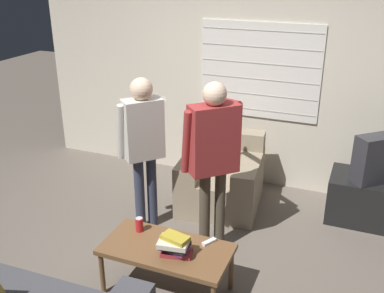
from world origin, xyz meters
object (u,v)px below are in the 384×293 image
object	(u,v)px
armchair_beige	(222,178)
tv	(383,157)
person_right_standing	(213,148)
soda_can	(139,225)
book_stack	(175,245)
spare_remote	(209,242)
coffee_table	(167,252)
person_left_standing	(143,137)

from	to	relation	value
armchair_beige	tv	xyz separation A→B (m)	(1.61, 0.24, 0.42)
person_right_standing	soda_can	size ratio (longest dim) A/B	12.98
armchair_beige	book_stack	size ratio (longest dim) A/B	3.55
spare_remote	coffee_table	bearing A→B (deg)	-119.07
person_left_standing	spare_remote	world-z (taller)	person_left_standing
person_left_standing	book_stack	size ratio (longest dim) A/B	5.76
tv	person_right_standing	size ratio (longest dim) A/B	0.37
coffee_table	soda_can	xyz separation A→B (m)	(-0.31, 0.13, 0.10)
tv	soda_can	distance (m)	2.52
armchair_beige	spare_remote	distance (m)	1.43
person_left_standing	person_right_standing	distance (m)	0.77
armchair_beige	soda_can	size ratio (longest dim) A/B	7.68
armchair_beige	tv	bearing A→B (deg)	-177.96
book_stack	soda_can	world-z (taller)	book_stack
book_stack	armchair_beige	bearing A→B (deg)	95.52
book_stack	spare_remote	bearing A→B (deg)	51.69
tv	person_right_standing	bearing A→B (deg)	-4.51
armchair_beige	spare_remote	size ratio (longest dim) A/B	7.28
coffee_table	person_right_standing	bearing A→B (deg)	79.24
armchair_beige	person_left_standing	distance (m)	1.15
tv	book_stack	world-z (taller)	tv
armchair_beige	person_left_standing	xyz separation A→B (m)	(-0.57, -0.74, 0.68)
person_right_standing	soda_can	bearing A→B (deg)	-172.12
coffee_table	person_left_standing	distance (m)	1.19
armchair_beige	book_stack	bearing A→B (deg)	89.08
person_right_standing	armchair_beige	bearing A→B (deg)	57.88
armchair_beige	book_stack	distance (m)	1.65
soda_can	person_left_standing	bearing A→B (deg)	113.92
tv	coffee_table	bearing A→B (deg)	6.96
armchair_beige	spare_remote	xyz separation A→B (m)	(0.35, -1.38, 0.14)
spare_remote	tv	bearing A→B (deg)	81.71
tv	spare_remote	xyz separation A→B (m)	(-1.26, -1.62, -0.29)
person_left_standing	soda_can	distance (m)	0.91
tv	soda_can	bearing A→B (deg)	-0.35
coffee_table	spare_remote	xyz separation A→B (m)	(0.30, 0.18, 0.05)
person_left_standing	book_stack	bearing A→B (deg)	-98.63
coffee_table	book_stack	size ratio (longest dim) A/B	3.81
person_left_standing	soda_can	xyz separation A→B (m)	(0.31, -0.70, -0.49)
coffee_table	person_left_standing	bearing A→B (deg)	126.85
person_right_standing	coffee_table	bearing A→B (deg)	-145.19
book_stack	soda_can	size ratio (longest dim) A/B	2.16
person_left_standing	coffee_table	bearing A→B (deg)	-100.83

